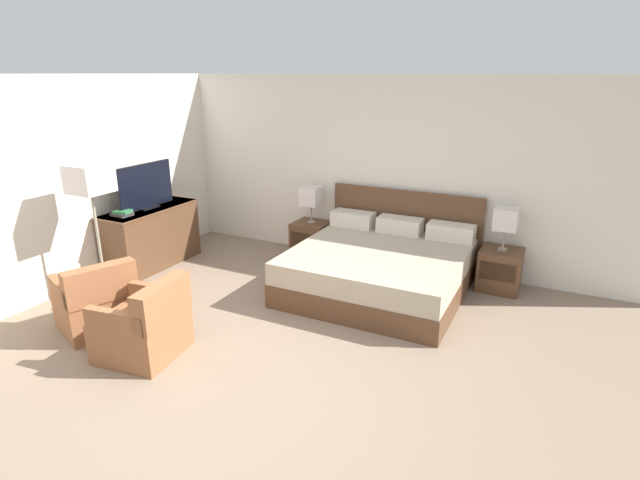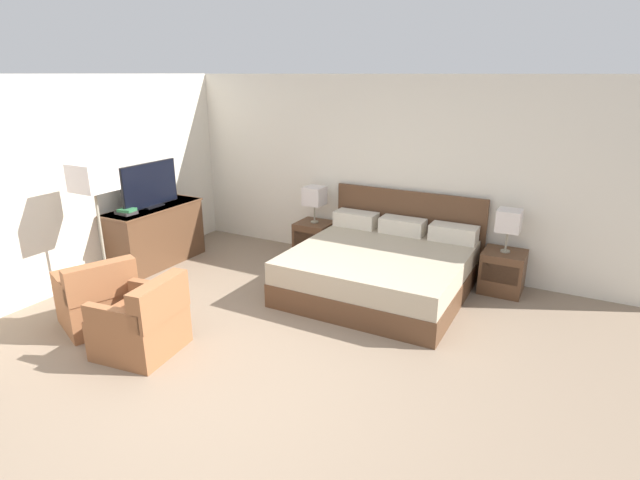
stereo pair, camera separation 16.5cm
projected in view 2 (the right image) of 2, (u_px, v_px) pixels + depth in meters
ground_plane at (219, 390)px, 4.19m from camera, size 10.54×10.54×0.00m
wall_back at (381, 172)px, 6.75m from camera, size 7.08×0.06×2.52m
wall_left at (103, 178)px, 6.35m from camera, size 0.06×5.31×2.52m
bed at (381, 268)px, 6.02m from camera, size 2.05×1.99×1.06m
nightstand_left at (315, 239)px, 7.19m from camera, size 0.49×0.46×0.51m
nightstand_right at (503, 272)px, 6.02m from camera, size 0.49×0.46×0.51m
table_lamp_left at (314, 196)px, 6.98m from camera, size 0.27×0.27×0.52m
table_lamp_right at (509, 221)px, 5.81m from camera, size 0.27×0.27×0.52m
dresser at (156, 234)px, 6.86m from camera, size 0.54×1.39×0.82m
tv at (150, 186)px, 6.63m from camera, size 0.18×0.93×0.59m
book_red_cover at (126, 213)px, 6.37m from camera, size 0.25×0.20×0.04m
book_blue_cover at (127, 210)px, 6.35m from camera, size 0.21×0.20×0.04m
armchair_by_window at (98, 300)px, 5.19m from camera, size 0.90×0.89×0.76m
armchair_companion at (143, 325)px, 4.69m from camera, size 0.77×0.76×0.76m
floor_lamp at (93, 184)px, 5.49m from camera, size 0.39×0.39×1.60m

